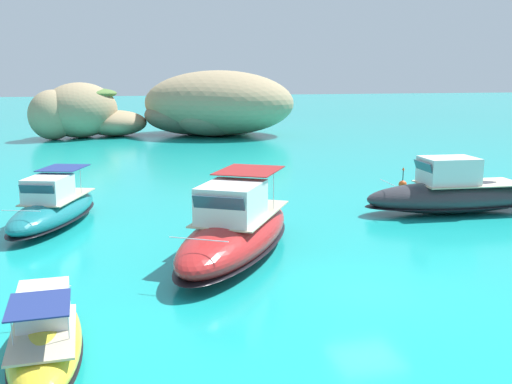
% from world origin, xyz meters
% --- Properties ---
extents(ground_plane, '(400.00, 400.00, 0.00)m').
position_xyz_m(ground_plane, '(0.00, 0.00, 0.00)').
color(ground_plane, teal).
extents(islet_large, '(24.76, 26.21, 8.17)m').
position_xyz_m(islet_large, '(5.67, 58.24, 3.37)').
color(islet_large, '#9E8966').
rests_on(islet_large, ground).
extents(islet_small, '(16.67, 13.09, 6.71)m').
position_xyz_m(islet_small, '(-10.83, 58.30, 3.02)').
color(islet_small, '#9E8966').
rests_on(islet_small, ground).
extents(motorboat_red, '(8.62, 11.24, 3.48)m').
position_xyz_m(motorboat_red, '(-3.57, 5.61, 1.10)').
color(motorboat_red, red).
rests_on(motorboat_red, ground).
extents(motorboat_charcoal, '(10.97, 4.10, 3.16)m').
position_xyz_m(motorboat_charcoal, '(10.29, 10.65, 1.06)').
color(motorboat_charcoal, '#2D2D33').
rests_on(motorboat_charcoal, ground).
extents(motorboat_teal, '(5.59, 9.34, 2.81)m').
position_xyz_m(motorboat_teal, '(-11.52, 13.21, 0.89)').
color(motorboat_teal, '#19727A').
rests_on(motorboat_teal, ground).
extents(motorboat_yellow, '(2.14, 6.64, 2.07)m').
position_xyz_m(motorboat_yellow, '(-10.73, -2.35, 0.66)').
color(motorboat_yellow, yellow).
rests_on(motorboat_yellow, ground).
extents(channel_buoy, '(0.56, 0.56, 1.48)m').
position_xyz_m(channel_buoy, '(10.95, 17.89, 0.34)').
color(channel_buoy, '#E54C19').
rests_on(channel_buoy, ground).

